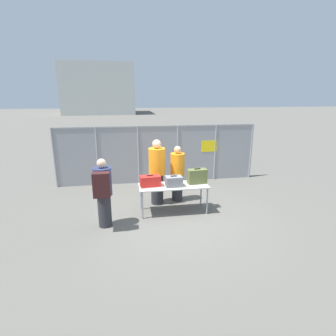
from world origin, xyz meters
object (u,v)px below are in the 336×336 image
object	(u,v)px
suitcase_olive	(197,176)
inspection_table	(173,187)
suitcase_grey	(174,181)
suitcase_red	(150,181)
security_worker_far	(177,173)
utility_trailer	(175,153)
security_worker_near	(157,171)
traveler_hooded	(103,191)

from	to	relation	value
suitcase_olive	inspection_table	bearing A→B (deg)	-174.75
suitcase_grey	suitcase_olive	xyz separation A→B (m)	(0.65, 0.13, 0.06)
suitcase_grey	suitcase_olive	size ratio (longest dim) A/B	0.83
suitcase_red	suitcase_olive	xyz separation A→B (m)	(1.25, 0.02, 0.06)
security_worker_far	utility_trailer	xyz separation A→B (m)	(0.82, 4.56, -0.44)
suitcase_grey	security_worker_near	xyz separation A→B (m)	(-0.35, 0.70, 0.08)
suitcase_grey	suitcase_red	bearing A→B (deg)	170.11
suitcase_grey	traveler_hooded	xyz separation A→B (m)	(-1.73, -0.49, 0.03)
suitcase_red	suitcase_grey	bearing A→B (deg)	-9.89
traveler_hooded	security_worker_near	bearing A→B (deg)	53.75
inspection_table	security_worker_near	world-z (taller)	security_worker_near
inspection_table	traveler_hooded	bearing A→B (deg)	-162.12
traveler_hooded	utility_trailer	size ratio (longest dim) A/B	0.39
security_worker_far	utility_trailer	size ratio (longest dim) A/B	0.39
security_worker_near	security_worker_far	world-z (taller)	security_worker_near
suitcase_red	suitcase_olive	world-z (taller)	suitcase_olive
traveler_hooded	security_worker_far	distance (m)	2.40
suitcase_red	traveler_hooded	distance (m)	1.28
suitcase_red	security_worker_near	xyz separation A→B (m)	(0.25, 0.60, 0.07)
suitcase_red	security_worker_far	bearing A→B (deg)	40.38
traveler_hooded	utility_trailer	distance (m)	6.55
suitcase_olive	traveler_hooded	world-z (taller)	traveler_hooded
inspection_table	utility_trailer	distance (m)	5.45
inspection_table	security_worker_near	bearing A→B (deg)	118.94
security_worker_far	security_worker_near	bearing A→B (deg)	24.51
suitcase_olive	utility_trailer	xyz separation A→B (m)	(0.43, 5.27, -0.54)
suitcase_grey	inspection_table	bearing A→B (deg)	85.43
security_worker_near	security_worker_far	distance (m)	0.63
utility_trailer	security_worker_near	bearing A→B (deg)	-106.94
suitcase_red	security_worker_far	world-z (taller)	security_worker_far
traveler_hooded	suitcase_grey	bearing A→B (deg)	28.82
inspection_table	suitcase_grey	world-z (taller)	suitcase_grey
inspection_table	suitcase_red	world-z (taller)	suitcase_red
suitcase_olive	utility_trailer	size ratio (longest dim) A/B	0.12
inspection_table	utility_trailer	bearing A→B (deg)	78.58
suitcase_red	suitcase_grey	xyz separation A→B (m)	(0.60, -0.10, -0.01)
traveler_hooded	suitcase_red	bearing A→B (deg)	40.70
security_worker_near	suitcase_grey	bearing A→B (deg)	111.75
suitcase_grey	traveler_hooded	size ratio (longest dim) A/B	0.26
traveler_hooded	security_worker_near	size ratio (longest dim) A/B	0.89
suitcase_grey	security_worker_far	distance (m)	0.88
security_worker_far	utility_trailer	bearing A→B (deg)	-87.88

